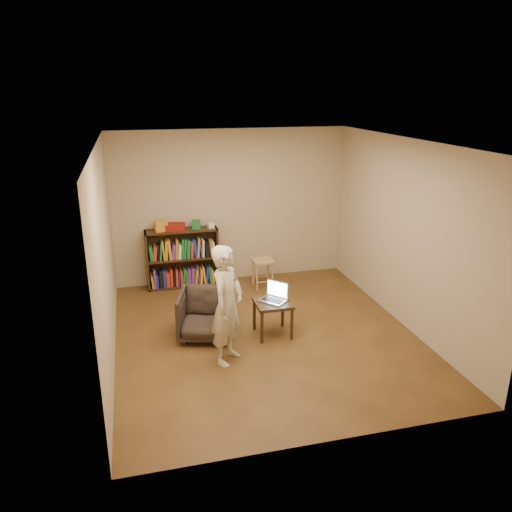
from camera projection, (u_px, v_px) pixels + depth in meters
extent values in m
plane|color=#472E17|center=(265.00, 335.00, 6.86)|extent=(4.50, 4.50, 0.00)
plane|color=white|center=(267.00, 142.00, 6.02)|extent=(4.50, 4.50, 0.00)
plane|color=tan|center=(231.00, 207.00, 8.51)|extent=(4.00, 0.00, 4.00)
plane|color=tan|center=(105.00, 257.00, 5.98)|extent=(0.00, 4.50, 4.50)
plane|color=tan|center=(405.00, 234.00, 6.91)|extent=(0.00, 4.50, 4.50)
cube|color=black|center=(147.00, 261.00, 8.27)|extent=(0.03, 0.30, 1.00)
cube|color=black|center=(217.00, 255.00, 8.54)|extent=(0.03, 0.30, 1.00)
cube|color=black|center=(182.00, 256.00, 8.53)|extent=(1.20, 0.02, 1.00)
cube|color=black|center=(184.00, 285.00, 8.56)|extent=(1.20, 0.30, 0.03)
cube|color=black|center=(183.00, 258.00, 8.40)|extent=(1.14, 0.30, 0.03)
cube|color=black|center=(181.00, 230.00, 8.25)|extent=(1.20, 0.30, 0.03)
cube|color=orange|center=(161.00, 226.00, 8.13)|extent=(0.22, 0.18, 0.16)
cube|color=maroon|center=(175.00, 227.00, 8.21)|extent=(0.34, 0.27, 0.10)
cube|color=#1D6D33|center=(196.00, 224.00, 8.29)|extent=(0.16, 0.16, 0.14)
cube|color=white|center=(211.00, 225.00, 8.33)|extent=(0.12, 0.12, 0.08)
cube|color=tan|center=(263.00, 261.00, 8.38)|extent=(0.34, 0.34, 0.04)
cylinder|color=tan|center=(257.00, 278.00, 8.30)|extent=(0.03, 0.03, 0.45)
cylinder|color=tan|center=(272.00, 276.00, 8.36)|extent=(0.03, 0.03, 0.45)
cylinder|color=tan|center=(253.00, 272.00, 8.54)|extent=(0.03, 0.03, 0.45)
cylinder|color=tan|center=(268.00, 271.00, 8.61)|extent=(0.03, 0.03, 0.45)
imported|color=#2D241E|center=(206.00, 315.00, 6.72)|extent=(0.86, 0.87, 0.65)
cube|color=black|center=(273.00, 303.00, 6.73)|extent=(0.48, 0.48, 0.04)
cylinder|color=black|center=(262.00, 328.00, 6.57)|extent=(0.04, 0.04, 0.44)
cylinder|color=black|center=(292.00, 325.00, 6.67)|extent=(0.04, 0.04, 0.44)
cylinder|color=black|center=(254.00, 315.00, 6.95)|extent=(0.04, 0.04, 0.44)
cylinder|color=black|center=(283.00, 312.00, 7.05)|extent=(0.04, 0.04, 0.44)
cube|color=#B7B7BC|center=(273.00, 301.00, 6.74)|extent=(0.41, 0.41, 0.02)
cube|color=black|center=(273.00, 300.00, 6.73)|extent=(0.29, 0.30, 0.00)
cube|color=#B7B7BC|center=(277.00, 289.00, 6.79)|extent=(0.24, 0.26, 0.24)
cube|color=#B6D8FF|center=(277.00, 289.00, 6.79)|extent=(0.21, 0.23, 0.20)
imported|color=beige|center=(227.00, 305.00, 5.99)|extent=(0.61, 0.65, 1.50)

